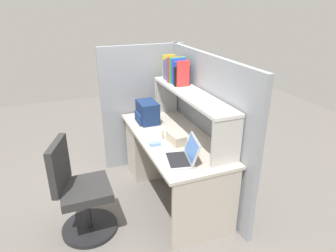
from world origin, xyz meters
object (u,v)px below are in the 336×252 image
Objects in this scene: tissue_box at (176,138)px; snack_canister at (144,110)px; computer_mouse at (155,144)px; laptop at (184,156)px; paper_cup at (160,134)px; office_chair at (80,195)px; backpack at (147,112)px.

snack_canister is (-0.86, -0.07, 0.01)m from tissue_box.
computer_mouse is 0.22m from tissue_box.
snack_canister is at bearing 179.40° from laptop.
laptop is at bearing -17.03° from tissue_box.
snack_canister is (-0.72, 0.05, 0.01)m from paper_cup.
snack_canister is at bearing -179.90° from tissue_box.
office_chair is at bearing -44.88° from snack_canister.
office_chair reaches higher than computer_mouse.
tissue_box is 0.86m from snack_canister.
paper_cup is at bearing -57.58° from office_chair.
laptop reaches higher than tissue_box.
laptop is 3.43× the size of computer_mouse.
backpack is at bearing 177.34° from paper_cup.
laptop is at bearing 4.82° from paper_cup.
snack_canister reaches higher than tissue_box.
tissue_box is (-0.35, 0.08, -0.00)m from laptop.
paper_cup is 0.49× the size of tissue_box.
laptop is 1.02m from office_chair.
paper_cup is (-0.50, -0.04, 0.00)m from laptop.
laptop reaches higher than computer_mouse.
laptop is at bearing 1.14° from backpack.
laptop is at bearing 24.15° from computer_mouse.
laptop is at bearing -89.18° from office_chair.
backpack reaches higher than computer_mouse.
backpack is 2.88× the size of computer_mouse.
tissue_box is at bearing -67.50° from office_chair.
paper_cup is 0.19m from tissue_box.
computer_mouse is 0.81× the size of snack_canister.
tissue_box is (0.14, 0.12, -0.00)m from paper_cup.
tissue_box is 1.04m from office_chair.
laptop reaches higher than snack_canister.
computer_mouse is at bearing -38.37° from paper_cup.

